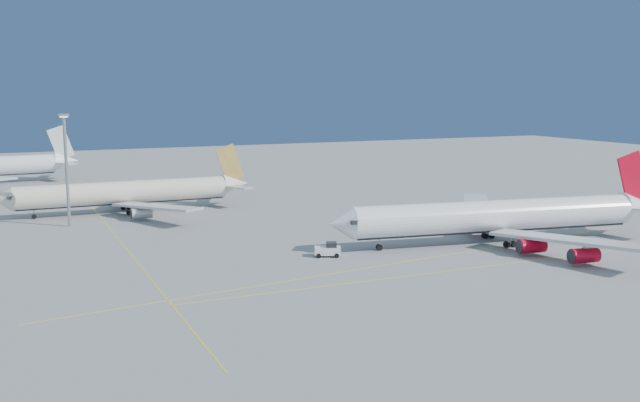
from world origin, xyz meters
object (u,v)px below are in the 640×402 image
(airliner_virgin, at_px, (502,216))
(pushback_tug, at_px, (328,250))
(airliner_etihad, at_px, (129,193))
(light_mast, at_px, (66,161))

(airliner_virgin, distance_m, pushback_tug, 35.77)
(airliner_etihad, relative_size, light_mast, 2.49)
(airliner_virgin, height_order, pushback_tug, airliner_virgin)
(airliner_virgin, relative_size, airliner_etihad, 1.15)
(light_mast, bearing_deg, airliner_virgin, -34.56)
(airliner_virgin, height_order, light_mast, light_mast)
(airliner_etihad, height_order, pushback_tug, airliner_etihad)
(airliner_virgin, height_order, airliner_etihad, airliner_virgin)
(airliner_virgin, xyz_separation_m, pushback_tug, (-35.41, 3.20, -3.97))
(airliner_etihad, xyz_separation_m, light_mast, (-14.99, -12.91, 9.48))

